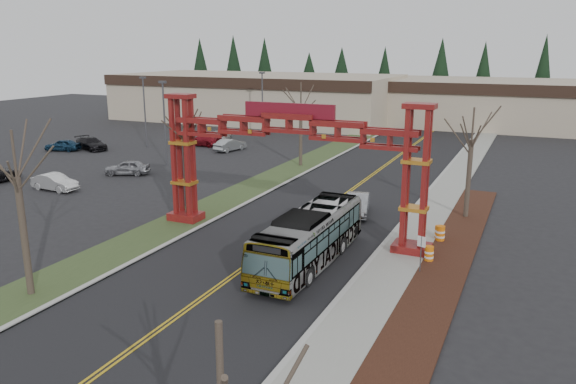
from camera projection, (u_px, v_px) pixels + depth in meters
The scene contains 33 objects.
ground at pixel (90, 380), 20.73m from camera, with size 200.00×200.00×0.00m, color black.
road at pixel (326, 208), 42.81m from camera, with size 12.00×110.00×0.02m, color black.
lane_line_left at pixel (325, 208), 42.85m from camera, with size 0.12×100.00×0.01m, color gold.
lane_line_right at pixel (328, 208), 42.75m from camera, with size 0.12×100.00×0.01m, color gold.
curb_right at pixel (407, 217), 40.35m from camera, with size 0.30×110.00×0.15m, color #ADADA8.
sidewalk_right at pixel (427, 220), 39.77m from camera, with size 2.60×110.00×0.14m, color gray.
landscape_strip at pixel (422, 316), 25.50m from camera, with size 2.60×50.00×0.12m, color black.
grass_median at pixel (235, 197), 45.98m from camera, with size 4.00×110.00×0.08m, color #354824.
curb_left at pixel (255, 199), 45.23m from camera, with size 0.30×110.00×0.15m, color #ADADA8.
gateway_arch at pixel (289, 145), 35.13m from camera, with size 18.20×1.60×8.90m.
retail_building_west at pixel (258, 97), 95.25m from camera, with size 46.00×22.30×7.50m.
retail_building_east at pixel (512, 104), 86.48m from camera, with size 38.00×20.30×7.00m.
conifer_treeline at pixel (459, 79), 100.25m from camera, with size 116.10×5.60×13.00m.
transit_bus at pixel (309, 238), 31.50m from camera, with size 2.61×11.15×3.11m, color #B2B4BA.
silver_sedan at pixel (357, 204), 41.14m from camera, with size 1.58×4.54×1.50m, color #A5A8AD.
parked_car_near_a at pixel (127, 167), 53.90m from camera, with size 1.71×4.24×1.45m, color gray.
parked_car_near_b at pixel (55, 182), 48.04m from camera, with size 1.52×4.36×1.44m, color silver.
parked_car_mid_a at pixel (203, 140), 69.77m from camera, with size 2.01×4.95×1.44m, color maroon.
parked_car_mid_b at pixel (63, 145), 66.42m from camera, with size 1.66×4.12×1.40m, color navy.
parked_car_far_a at pixel (230, 145), 66.39m from camera, with size 1.53×4.38×1.44m, color #95999C.
parked_car_far_b at pixel (218, 137), 71.71m from camera, with size 2.53×5.49×1.53m, color silver.
parked_car_far_c at pixel (91, 143), 67.22m from camera, with size 2.09×5.13×1.49m, color black.
bare_tree_median_near at pixel (17, 178), 26.39m from camera, with size 3.43×3.43×8.23m.
bare_tree_median_mid at pixel (184, 135), 38.50m from camera, with size 3.08×3.08×8.18m.
bare_tree_median_far at pixel (301, 109), 56.69m from camera, with size 3.47×3.47×8.24m.
bare_tree_right_far at pixel (472, 140), 39.05m from camera, with size 3.44×3.44×7.93m.
light_pole_near at pixel (164, 117), 57.44m from camera, with size 0.75×0.37×8.64m.
light_pole_mid at pixel (145, 107), 67.81m from camera, with size 0.74×0.37×8.53m.
light_pole_far at pixel (262, 99), 77.53m from camera, with size 0.75×0.38×8.67m.
street_sign at pixel (421, 247), 30.10m from camera, with size 0.47×0.19×2.12m.
barrel_south at pixel (429, 254), 31.95m from camera, with size 0.52×0.52×0.96m.
barrel_mid at pixel (440, 234), 35.29m from camera, with size 0.57×0.57×1.06m.
barrel_north at pixel (439, 233), 35.72m from camera, with size 0.50×0.50×0.92m.
Camera 1 is at (14.20, -13.72, 11.91)m, focal length 35.00 mm.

